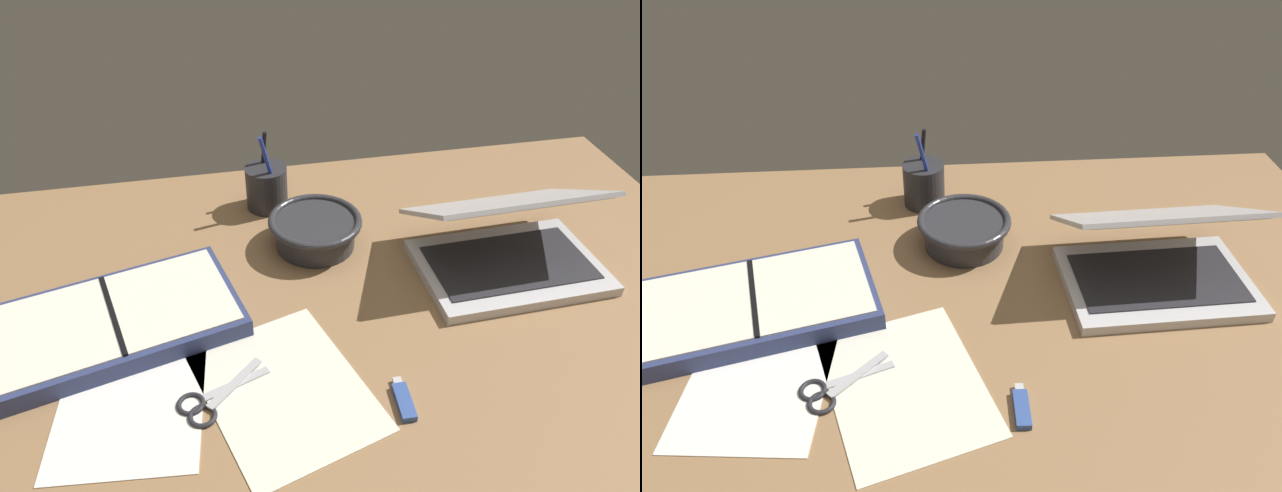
% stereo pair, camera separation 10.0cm
% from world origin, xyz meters
% --- Properties ---
extents(desk_top, '(1.40, 1.00, 0.02)m').
position_xyz_m(desk_top, '(0.00, 0.00, 0.01)').
color(desk_top, '#936D47').
rests_on(desk_top, ground).
extents(laptop, '(0.31, 0.25, 0.16)m').
position_xyz_m(laptop, '(0.31, 0.09, 0.06)').
color(laptop, silver).
rests_on(laptop, desk_top).
extents(bowl, '(0.17, 0.17, 0.06)m').
position_xyz_m(bowl, '(-0.00, 0.21, 0.05)').
color(bowl, '#2D2D33').
rests_on(bowl, desk_top).
extents(pen_cup, '(0.08, 0.08, 0.16)m').
position_xyz_m(pen_cup, '(-0.07, 0.35, 0.06)').
color(pen_cup, '#28282D').
rests_on(pen_cup, desk_top).
extents(planner, '(0.41, 0.29, 0.04)m').
position_xyz_m(planner, '(-0.34, 0.05, 0.04)').
color(planner, navy).
rests_on(planner, desk_top).
extents(scissors, '(0.13, 0.11, 0.01)m').
position_xyz_m(scissors, '(-0.21, -0.12, 0.02)').
color(scissors, '#B7B7BC').
rests_on(scissors, desk_top).
extents(paper_sheet_front, '(0.27, 0.31, 0.00)m').
position_xyz_m(paper_sheet_front, '(-0.11, -0.11, 0.02)').
color(paper_sheet_front, silver).
rests_on(paper_sheet_front, desk_top).
extents(paper_sheet_beside_planner, '(0.22, 0.25, 0.00)m').
position_xyz_m(paper_sheet_beside_planner, '(-0.31, -0.09, 0.02)').
color(paper_sheet_beside_planner, white).
rests_on(paper_sheet_beside_planner, desk_top).
extents(usb_drive, '(0.02, 0.07, 0.01)m').
position_xyz_m(usb_drive, '(0.05, -0.17, 0.02)').
color(usb_drive, '#33519E').
rests_on(usb_drive, desk_top).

